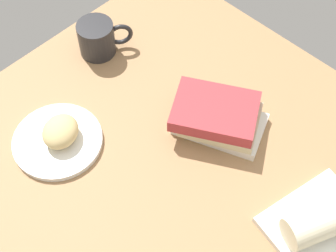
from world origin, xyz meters
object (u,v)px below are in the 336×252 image
scone_pastry (60,131)px  book_stack (218,117)px  breakfast_wrap (313,226)px  coffee_mug (98,38)px  square_plate (326,233)px  round_plate (58,141)px

scone_pastry → book_stack: (-23.34, -28.41, 0.01)cm
breakfast_wrap → coffee_mug: coffee_mug is taller
scone_pastry → book_stack: book_stack is taller
breakfast_wrap → square_plate: bearing=-109.2°
scone_pastry → breakfast_wrap: bearing=-159.4°
square_plate → book_stack: book_stack is taller
book_stack → coffee_mug: 39.08cm
breakfast_wrap → book_stack: bearing=10.3°
scone_pastry → breakfast_wrap: size_ratio=0.84×
square_plate → coffee_mug: bearing=-1.2°
scone_pastry → book_stack: 36.76cm
breakfast_wrap → coffee_mug: size_ratio=0.85×
square_plate → coffee_mug: (73.41, -1.57, 3.95)cm
breakfast_wrap → round_plate: bearing=45.4°
round_plate → breakfast_wrap: size_ratio=1.87×
square_plate → coffee_mug: size_ratio=1.65×
scone_pastry → square_plate: 62.53cm
square_plate → breakfast_wrap: (2.69, 2.87, 4.28)cm
round_plate → scone_pastry: scone_pastry is taller
round_plate → scone_pastry: size_ratio=2.21×
scone_pastry → coffee_mug: (15.61, -25.20, 0.76)cm
round_plate → breakfast_wrap: (-55.58, -21.89, 4.38)cm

